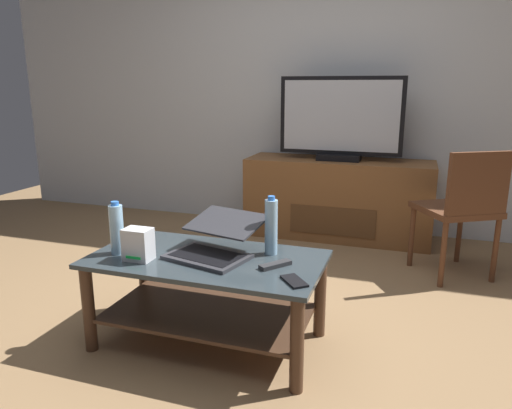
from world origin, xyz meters
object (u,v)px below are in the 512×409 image
coffee_table (207,285)px  water_bottle_far (117,229)px  television (341,121)px  router_box (138,244)px  media_cabinet (338,199)px  dining_chair (463,206)px  laptop (215,242)px  tv_remote (275,265)px  water_bottle_near (271,227)px  cell_phone (294,281)px

coffee_table → water_bottle_far: water_bottle_far is taller
television → router_box: bearing=-106.6°
coffee_table → media_cabinet: 1.98m
dining_chair → laptop: bearing=-134.3°
laptop → tv_remote: (0.32, -0.06, -0.05)m
television → dining_chair: 1.22m
television → water_bottle_near: size_ratio=3.41×
router_box → water_bottle_near: 0.64m
tv_remote → water_bottle_near: bearing=151.8°
coffee_table → television: (0.33, 1.93, 0.68)m
dining_chair → tv_remote: 1.58m
television → tv_remote: bearing=-89.3°
laptop → television: bearing=81.0°
coffee_table → router_box: (-0.29, -0.13, 0.22)m
laptop → tv_remote: laptop is taller
water_bottle_near → water_bottle_far: 0.75m
laptop → tv_remote: bearing=-10.8°
dining_chair → water_bottle_near: 1.50m
water_bottle_far → cell_phone: 0.92m
laptop → media_cabinet: bearing=81.1°
water_bottle_far → tv_remote: size_ratio=1.65×
coffee_table → tv_remote: tv_remote is taller
coffee_table → water_bottle_far: bearing=-168.2°
television → water_bottle_near: (-0.04, -1.79, -0.39)m
coffee_table → dining_chair: size_ratio=1.29×
media_cabinet → router_box: 2.19m
tv_remote → media_cabinet: bearing=128.6°
water_bottle_near → cell_phone: 0.38m
television → dining_chair: (0.92, -0.64, -0.48)m
coffee_table → cell_phone: cell_phone is taller
dining_chair → water_bottle_far: dining_chair is taller
laptop → router_box: laptop is taller
router_box → dining_chair: bearing=42.9°
water_bottle_near → water_bottle_far: (-0.72, -0.23, -0.01)m
water_bottle_far → dining_chair: bearing=39.5°
laptop → cell_phone: bearing=-24.5°
television → router_box: (-0.62, -2.07, -0.45)m
television → dining_chair: television is taller
television → dining_chair: bearing=-34.9°
dining_chair → coffee_table: bearing=-133.9°
water_bottle_near → laptop: bearing=-159.4°
router_box → water_bottle_near: (0.57, 0.27, 0.06)m
laptop → water_bottle_far: bearing=-163.7°
media_cabinet → water_bottle_far: water_bottle_far is taller
dining_chair → tv_remote: size_ratio=5.44×
coffee_table → tv_remote: 0.38m
media_cabinet → router_box: (-0.62, -2.09, 0.20)m
media_cabinet → water_bottle_near: bearing=-91.4°
coffee_table → television: size_ratio=1.13×
media_cabinet → router_box: bearing=-106.5°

